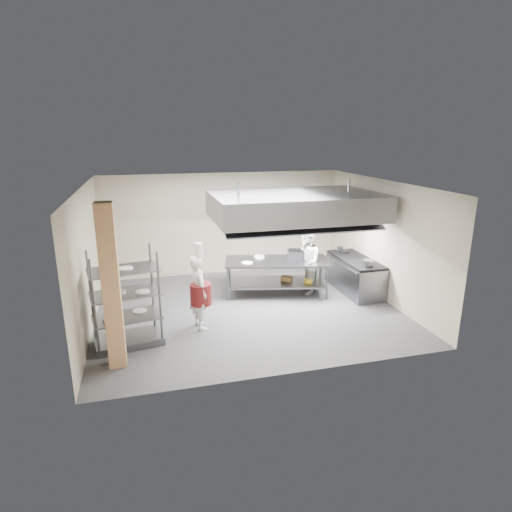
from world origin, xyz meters
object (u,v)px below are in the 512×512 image
object	(u,v)px
chef_head	(199,292)
chef_line	(306,262)
island	(276,277)
stockpot	(368,263)
chef_plating	(112,300)
griddle	(296,254)
cooking_range	(355,276)
pass_rack	(125,299)

from	to	relation	value
chef_head	chef_line	bearing A→B (deg)	-75.81
island	chef_line	bearing A→B (deg)	-1.22
island	stockpot	distance (m)	2.37
chef_plating	island	bearing A→B (deg)	101.08
island	chef_line	xyz separation A→B (m)	(0.74, -0.18, 0.41)
chef_line	griddle	distance (m)	0.35
cooking_range	griddle	world-z (taller)	griddle
chef_head	chef_plating	bearing A→B (deg)	80.99
chef_line	griddle	world-z (taller)	chef_line
chef_head	pass_rack	bearing A→B (deg)	94.14
pass_rack	chef_plating	xyz separation A→B (m)	(-0.27, 0.34, -0.13)
chef_line	cooking_range	bearing A→B (deg)	89.67
chef_plating	griddle	world-z (taller)	chef_plating
chef_line	stockpot	bearing A→B (deg)	63.13
chef_line	chef_plating	bearing A→B (deg)	-65.68
chef_head	chef_plating	world-z (taller)	chef_plating
island	chef_plating	size ratio (longest dim) A/B	1.58
cooking_range	chef_plating	xyz separation A→B (m)	(-6.08, -1.28, 0.42)
chef_head	chef_line	size ratio (longest dim) A/B	0.95
island	chef_head	distance (m)	2.76
cooking_range	griddle	bearing A→B (deg)	164.78
chef_head	stockpot	xyz separation A→B (m)	(4.28, 0.52, 0.16)
chef_line	stockpot	world-z (taller)	chef_line
pass_rack	stockpot	distance (m)	5.85
pass_rack	chef_plating	distance (m)	0.46
griddle	stockpot	xyz separation A→B (m)	(1.51, -1.12, -0.03)
island	chef_head	size ratio (longest dim) A/B	1.63
cooking_range	chef_line	distance (m)	1.42
island	pass_rack	size ratio (longest dim) A/B	1.37
chef_line	chef_plating	size ratio (longest dim) A/B	1.02
chef_head	griddle	world-z (taller)	chef_head
cooking_range	island	bearing A→B (deg)	170.17
cooking_range	pass_rack	bearing A→B (deg)	-164.40
chef_head	stockpot	distance (m)	4.32
island	stockpot	xyz separation A→B (m)	(2.05, -1.07, 0.53)
pass_rack	griddle	bearing A→B (deg)	14.90
cooking_range	griddle	size ratio (longest dim) A/B	4.77
pass_rack	cooking_range	world-z (taller)	pass_rack
cooking_range	stockpot	distance (m)	0.90
cooking_range	stockpot	world-z (taller)	stockpot
chef_head	stockpot	size ratio (longest dim) A/B	6.79
island	pass_rack	distance (m)	4.25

